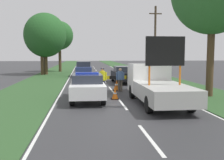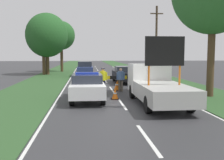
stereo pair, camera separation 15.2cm
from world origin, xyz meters
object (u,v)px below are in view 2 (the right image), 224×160
object	(u,v)px
queued_car_sedan_black	(125,74)
roadside_tree_mid_left	(43,39)
work_truck	(156,84)
police_car	(87,86)
road_barrier	(110,78)
traffic_cone_near_police	(115,94)
queued_car_hatch_blue	(85,69)
roadside_tree_near_left	(47,35)
pedestrian_civilian	(121,78)
utility_pole	(156,43)
traffic_cone_centre_front	(117,85)
police_officer	(103,78)
roadside_tree_mid_right	(61,36)

from	to	relation	value
queued_car_sedan_black	roadside_tree_mid_left	distance (m)	13.32
work_truck	police_car	bearing A→B (deg)	-16.01
road_barrier	traffic_cone_near_police	bearing A→B (deg)	-83.02
road_barrier	queued_car_hatch_blue	world-z (taller)	queued_car_hatch_blue
work_truck	roadside_tree_near_left	xyz separation A→B (m)	(-8.28, 19.42, 3.80)
road_barrier	roadside_tree_near_left	world-z (taller)	roadside_tree_near_left
traffic_cone_near_police	roadside_tree_near_left	xyz separation A→B (m)	(-6.30, 18.07, 4.48)
pedestrian_civilian	traffic_cone_near_police	distance (m)	3.16
pedestrian_civilian	queued_car_sedan_black	xyz separation A→B (m)	(1.05, 5.20, -0.17)
police_car	traffic_cone_near_police	world-z (taller)	police_car
queued_car_sedan_black	utility_pole	size ratio (longest dim) A/B	0.65
roadside_tree_near_left	utility_pole	distance (m)	14.05
pedestrian_civilian	queued_car_sedan_black	world-z (taller)	pedestrian_civilian
road_barrier	traffic_cone_centre_front	bearing A→B (deg)	25.19
roadside_tree_near_left	traffic_cone_near_police	bearing A→B (deg)	-70.80
police_officer	pedestrian_civilian	world-z (taller)	police_officer
work_truck	road_barrier	bearing A→B (deg)	-66.01
traffic_cone_near_police	traffic_cone_centre_front	bearing A→B (deg)	81.18
roadside_tree_near_left	roadside_tree_mid_left	xyz separation A→B (m)	(-0.40, -0.22, -0.44)
queued_car_sedan_black	utility_pole	world-z (taller)	utility_pole
pedestrian_civilian	roadside_tree_mid_left	world-z (taller)	roadside_tree_mid_left
police_car	work_truck	world-z (taller)	work_truck
traffic_cone_centre_front	roadside_tree_mid_right	bearing A→B (deg)	105.86
traffic_cone_centre_front	road_barrier	bearing A→B (deg)	-162.05
traffic_cone_centre_front	roadside_tree_near_left	bearing A→B (deg)	115.22
police_car	roadside_tree_mid_right	distance (m)	24.03
police_car	police_officer	xyz separation A→B (m)	(1.05, 2.81, 0.19)
roadside_tree_near_left	road_barrier	bearing A→B (deg)	-66.77
roadside_tree_mid_left	utility_pole	world-z (taller)	utility_pole
traffic_cone_near_police	traffic_cone_centre_front	xyz separation A→B (m)	(0.55, 3.54, 0.06)
queued_car_hatch_blue	traffic_cone_near_police	bearing A→B (deg)	96.53
queued_car_hatch_blue	police_car	bearing A→B (deg)	90.62
work_truck	queued_car_sedan_black	distance (m)	9.56
queued_car_sedan_black	utility_pole	xyz separation A→B (m)	(3.25, 1.62, 2.85)
traffic_cone_centre_front	utility_pole	xyz separation A→B (m)	(4.47, 6.29, 3.26)
pedestrian_civilian	traffic_cone_near_police	xyz separation A→B (m)	(-0.72, -3.01, -0.64)
work_truck	traffic_cone_centre_front	bearing A→B (deg)	-72.31
road_barrier	roadside_tree_mid_right	size ratio (longest dim) A/B	0.50
queued_car_sedan_black	roadside_tree_mid_left	world-z (taller)	roadside_tree_mid_left
police_car	road_barrier	bearing A→B (deg)	64.44
police_officer	traffic_cone_near_police	distance (m)	2.71
police_car	traffic_cone_centre_front	size ratio (longest dim) A/B	6.32
police_officer	pedestrian_civilian	size ratio (longest dim) A/B	1.03
roadside_tree_mid_right	traffic_cone_centre_front	bearing A→B (deg)	-74.14
road_barrier	pedestrian_civilian	size ratio (longest dim) A/B	2.24
police_officer	roadside_tree_mid_right	world-z (taller)	roadside_tree_mid_right
pedestrian_civilian	queued_car_hatch_blue	xyz separation A→B (m)	(-2.46, 12.17, -0.07)
traffic_cone_centre_front	queued_car_sedan_black	size ratio (longest dim) A/B	0.16
traffic_cone_near_police	police_officer	bearing A→B (deg)	101.53
road_barrier	roadside_tree_mid_left	size ratio (longest dim) A/B	0.56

